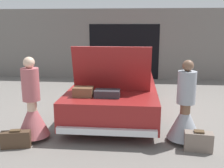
% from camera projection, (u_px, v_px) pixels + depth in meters
% --- Properties ---
extents(ground_plane, '(40.00, 40.00, 0.00)m').
position_uv_depth(ground_plane, '(117.00, 106.00, 7.18)').
color(ground_plane, slate).
extents(garage_wall_back, '(12.00, 0.14, 2.80)m').
position_uv_depth(garage_wall_back, '(124.00, 45.00, 10.58)').
color(garage_wall_back, slate).
rests_on(garage_wall_back, ground_plane).
extents(car, '(1.99, 4.87, 1.75)m').
position_uv_depth(car, '(117.00, 86.00, 7.07)').
color(car, maroon).
rests_on(car, ground_plane).
extents(person_left, '(0.62, 0.62, 1.61)m').
position_uv_depth(person_left, '(32.00, 111.00, 5.01)').
color(person_left, beige).
rests_on(person_left, ground_plane).
extents(person_right, '(0.64, 0.64, 1.57)m').
position_uv_depth(person_right, '(185.00, 114.00, 4.89)').
color(person_right, brown).
rests_on(person_right, ground_plane).
extents(suitcase_beside_left_person, '(0.54, 0.27, 0.34)m').
position_uv_depth(suitcase_beside_left_person, '(16.00, 139.00, 4.73)').
color(suitcase_beside_left_person, '#473323').
rests_on(suitcase_beside_left_person, ground_plane).
extents(suitcase_beside_right_person, '(0.50, 0.26, 0.37)m').
position_uv_depth(suitcase_beside_right_person, '(198.00, 141.00, 4.61)').
color(suitcase_beside_right_person, '#75665B').
rests_on(suitcase_beside_right_person, ground_plane).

